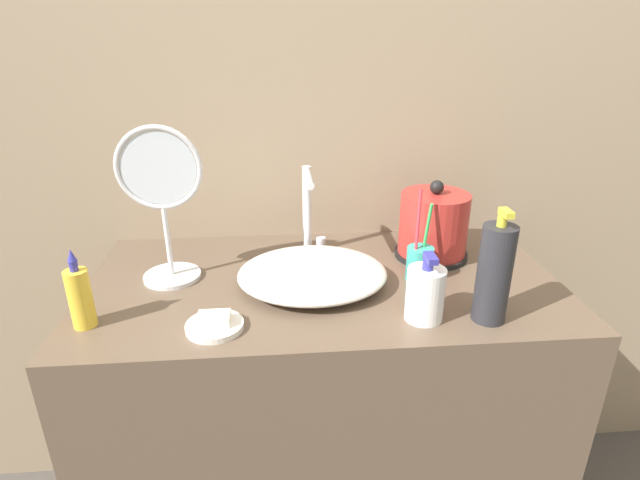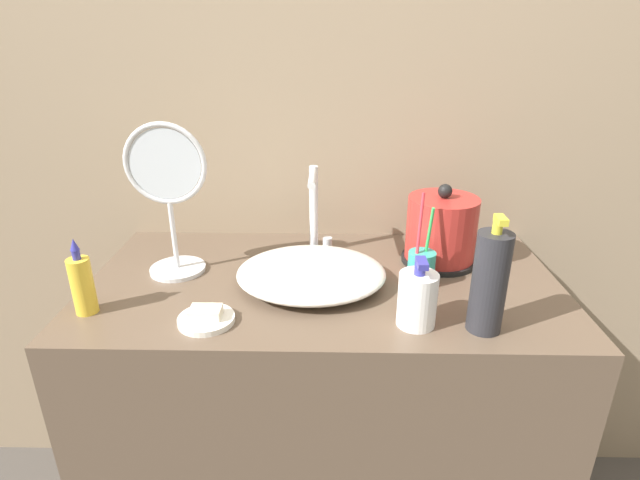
# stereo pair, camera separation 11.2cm
# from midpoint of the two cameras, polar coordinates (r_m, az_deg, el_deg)

# --- Properties ---
(wall_back) EXTENTS (6.00, 0.04, 2.60)m
(wall_back) POSITION_cam_midpoint_polar(r_m,az_deg,el_deg) (1.33, -3.39, 20.33)
(wall_back) COLOR gray
(wall_back) RESTS_ON ground_plane
(vanity_counter) EXTENTS (1.08, 0.56, 0.82)m
(vanity_counter) POSITION_cam_midpoint_polar(r_m,az_deg,el_deg) (1.40, -2.07, -19.76)
(vanity_counter) COLOR brown
(vanity_counter) RESTS_ON ground_plane
(sink_basin) EXTENTS (0.34, 0.29, 0.06)m
(sink_basin) POSITION_cam_midpoint_polar(r_m,az_deg,el_deg) (1.12, -3.72, -3.90)
(sink_basin) COLOR silver
(sink_basin) RESTS_ON vanity_counter
(faucet) EXTENTS (0.06, 0.15, 0.23)m
(faucet) POSITION_cam_midpoint_polar(r_m,az_deg,el_deg) (1.24, -3.83, 3.66)
(faucet) COLOR silver
(faucet) RESTS_ON vanity_counter
(electric_kettle) EXTENTS (0.18, 0.18, 0.20)m
(electric_kettle) POSITION_cam_midpoint_polar(r_m,az_deg,el_deg) (1.26, 10.36, 1.35)
(electric_kettle) COLOR black
(electric_kettle) RESTS_ON vanity_counter
(toothbrush_cup) EXTENTS (0.06, 0.06, 0.21)m
(toothbrush_cup) POSITION_cam_midpoint_polar(r_m,az_deg,el_deg) (1.15, 8.62, -2.57)
(toothbrush_cup) COLOR teal
(toothbrush_cup) RESTS_ON vanity_counter
(lotion_bottle) EXTENTS (0.08, 0.08, 0.15)m
(lotion_bottle) POSITION_cam_midpoint_polar(r_m,az_deg,el_deg) (0.99, 8.81, -6.12)
(lotion_bottle) COLOR white
(lotion_bottle) RESTS_ON vanity_counter
(shampoo_bottle) EXTENTS (0.04, 0.04, 0.16)m
(shampoo_bottle) POSITION_cam_midpoint_polar(r_m,az_deg,el_deg) (1.09, -28.46, -5.81)
(shampoo_bottle) COLOR gold
(shampoo_bottle) RESTS_ON vanity_counter
(mouthwash_bottle) EXTENTS (0.07, 0.07, 0.24)m
(mouthwash_bottle) POSITION_cam_midpoint_polar(r_m,az_deg,el_deg) (1.00, 16.32, -3.76)
(mouthwash_bottle) COLOR #28282D
(mouthwash_bottle) RESTS_ON vanity_counter
(soap_dish) EXTENTS (0.11, 0.11, 0.03)m
(soap_dish) POSITION_cam_midpoint_polar(r_m,az_deg,el_deg) (1.01, -15.14, -9.36)
(soap_dish) COLOR silver
(soap_dish) RESTS_ON vanity_counter
(vanity_mirror) EXTENTS (0.19, 0.13, 0.36)m
(vanity_mirror) POSITION_cam_midpoint_polar(r_m,az_deg,el_deg) (1.16, -20.23, 4.45)
(vanity_mirror) COLOR silver
(vanity_mirror) RESTS_ON vanity_counter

